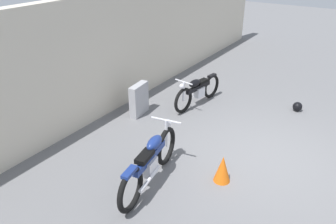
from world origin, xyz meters
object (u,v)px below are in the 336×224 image
motorcycle_blue (151,161)px  motorcycle_black (198,90)px  helmet (297,107)px  traffic_cone (223,169)px  stone_marker (139,100)px

motorcycle_blue → motorcycle_black: size_ratio=1.12×
helmet → motorcycle_blue: size_ratio=0.11×
helmet → traffic_cone: size_ratio=0.46×
motorcycle_blue → stone_marker: bearing=32.5°
traffic_cone → motorcycle_black: motorcycle_black is taller
helmet → stone_marker: bearing=125.8°
motorcycle_black → stone_marker: bearing=-29.0°
stone_marker → motorcycle_black: size_ratio=0.42×
stone_marker → motorcycle_blue: size_ratio=0.38×
stone_marker → traffic_cone: 3.29m
traffic_cone → motorcycle_blue: 1.36m
traffic_cone → motorcycle_black: (2.67, 2.00, 0.16)m
helmet → motorcycle_black: motorcycle_black is taller
traffic_cone → motorcycle_black: bearing=36.9°
stone_marker → motorcycle_blue: 2.85m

